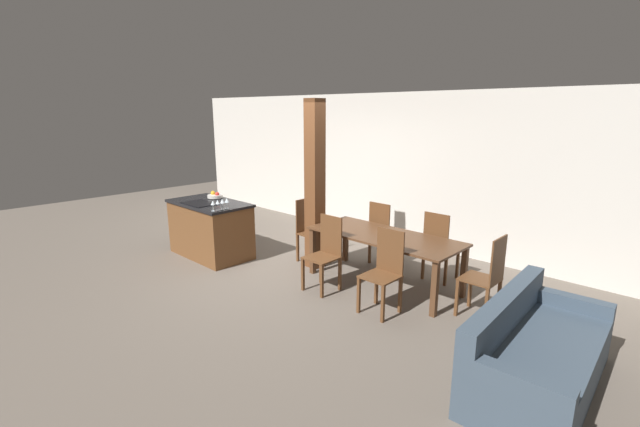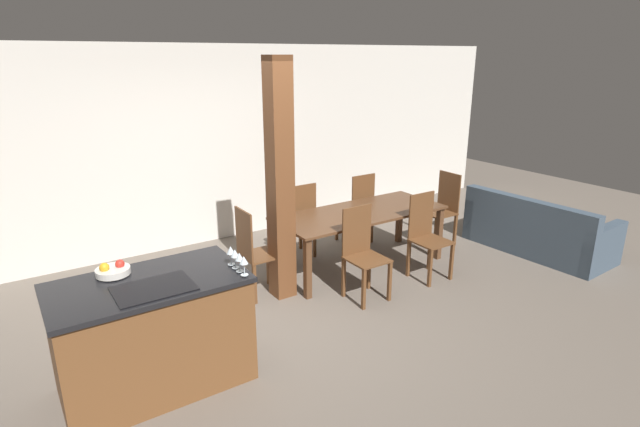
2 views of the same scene
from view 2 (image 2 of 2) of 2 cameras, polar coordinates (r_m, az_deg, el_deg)
name	(u,v)px [view 2 (image 2 of 2)]	position (r m, az deg, el deg)	size (l,w,h in m)	color
ground_plane	(282,317)	(5.22, -4.36, -11.68)	(16.00, 16.00, 0.00)	#665B51
wall_back	(187,149)	(6.98, -14.97, 7.16)	(11.20, 0.08, 2.70)	silver
kitchen_island	(154,334)	(4.25, -18.49, -12.89)	(1.45, 0.81, 0.93)	brown
fruit_bowl	(113,270)	(4.21, -22.61, -6.01)	(0.26, 0.26, 0.11)	silver
wine_glass_near	(244,261)	(3.89, -8.70, -5.36)	(0.07, 0.07, 0.16)	silver
wine_glass_middle	(239,257)	(3.96, -9.21, -4.97)	(0.07, 0.07, 0.16)	silver
wine_glass_far	(235,254)	(4.03, -9.70, -4.58)	(0.07, 0.07, 0.16)	silver
wine_glass_end	(231,251)	(4.10, -10.17, -4.21)	(0.07, 0.07, 0.16)	silver
dining_table	(360,218)	(6.15, 4.61, -0.51)	(2.14, 0.88, 0.72)	#51331E
dining_chair_near_left	(362,252)	(5.42, 4.87, -4.38)	(0.40, 0.40, 1.01)	brown
dining_chair_near_right	(427,235)	(6.04, 12.08, -2.39)	(0.40, 0.40, 1.01)	brown
dining_chair_far_left	(299,220)	(6.44, -2.43, -0.70)	(0.40, 0.40, 1.01)	brown
dining_chair_far_right	(358,207)	(6.97, 4.36, 0.69)	(0.40, 0.40, 1.01)	brown
dining_chair_head_end	(254,251)	(5.46, -7.53, -4.31)	(0.40, 0.40, 1.01)	brown
dining_chair_foot_end	(442,208)	(7.14, 13.80, 0.64)	(0.40, 0.40, 1.01)	brown
couch	(537,232)	(7.34, 23.53, -1.92)	(0.91, 1.88, 0.78)	#3D4C5B
timber_post	(280,183)	(5.22, -4.58, 3.48)	(0.23, 0.23, 2.56)	brown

